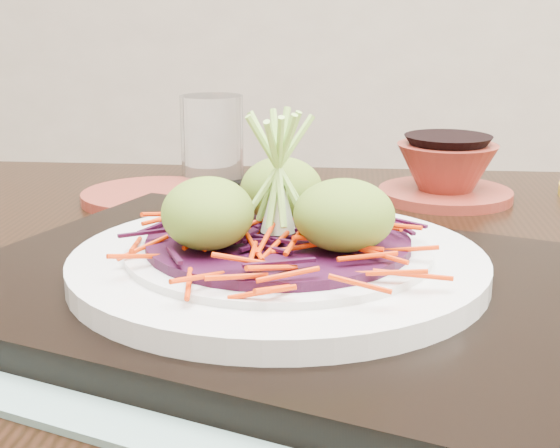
# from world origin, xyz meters

# --- Properties ---
(dining_table) EXTENTS (1.29, 0.88, 0.78)m
(dining_table) POSITION_xyz_m (-0.02, 0.06, 0.68)
(dining_table) COLOR black
(dining_table) RESTS_ON ground
(placemat) EXTENTS (0.60, 0.54, 0.00)m
(placemat) POSITION_xyz_m (-0.05, 0.00, 0.79)
(placemat) COLOR gray
(placemat) RESTS_ON dining_table
(serving_tray) EXTENTS (0.52, 0.46, 0.02)m
(serving_tray) POSITION_xyz_m (-0.05, 0.00, 0.80)
(serving_tray) COLOR black
(serving_tray) RESTS_ON placemat
(white_plate) EXTENTS (0.28, 0.28, 0.02)m
(white_plate) POSITION_xyz_m (-0.05, 0.00, 0.82)
(white_plate) COLOR silver
(white_plate) RESTS_ON serving_tray
(cabbage_bed) EXTENTS (0.17, 0.17, 0.01)m
(cabbage_bed) POSITION_xyz_m (-0.05, 0.00, 0.83)
(cabbage_bed) COLOR #340A24
(cabbage_bed) RESTS_ON white_plate
(carrot_julienne) EXTENTS (0.21, 0.21, 0.01)m
(carrot_julienne) POSITION_xyz_m (-0.05, 0.00, 0.84)
(carrot_julienne) COLOR red
(carrot_julienne) RESTS_ON cabbage_bed
(guacamole_scoops) EXTENTS (0.15, 0.13, 0.05)m
(guacamole_scoops) POSITION_xyz_m (-0.05, 0.00, 0.86)
(guacamole_scoops) COLOR olive
(guacamole_scoops) RESTS_ON cabbage_bed
(scallion_garnish) EXTENTS (0.06, 0.06, 0.10)m
(scallion_garnish) POSITION_xyz_m (-0.05, 0.00, 0.88)
(scallion_garnish) COLOR #98D153
(scallion_garnish) RESTS_ON cabbage_bed
(terracotta_side_plate) EXTENTS (0.20, 0.20, 0.01)m
(terracotta_side_plate) POSITION_xyz_m (-0.20, 0.29, 0.79)
(terracotta_side_plate) COLOR maroon
(terracotta_side_plate) RESTS_ON dining_table
(water_glass) EXTENTS (0.08, 0.08, 0.10)m
(water_glass) POSITION_xyz_m (-0.15, 0.38, 0.83)
(water_glass) COLOR white
(water_glass) RESTS_ON dining_table
(terracotta_bowl_set) EXTENTS (0.18, 0.18, 0.06)m
(terracotta_bowl_set) POSITION_xyz_m (0.10, 0.32, 0.81)
(terracotta_bowl_set) COLOR maroon
(terracotta_bowl_set) RESTS_ON dining_table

